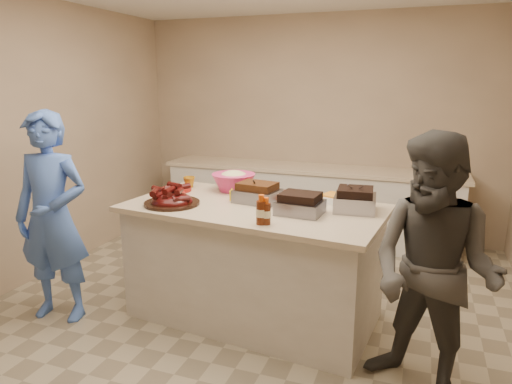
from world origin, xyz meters
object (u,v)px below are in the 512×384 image
(rib_platter, at_px, (172,204))
(guest_blue, at_px, (63,315))
(coleslaw_bowl, at_px, (234,191))
(mustard_bottle, at_px, (232,201))
(roasting_pan, at_px, (354,211))
(bbq_bottle_b, at_px, (266,224))
(bbq_bottle_a, at_px, (261,224))
(plastic_cup, at_px, (189,187))
(island, at_px, (254,315))

(rib_platter, height_order, guest_blue, rib_platter)
(coleslaw_bowl, bearing_deg, mustard_bottle, -69.74)
(coleslaw_bowl, height_order, guest_blue, coleslaw_bowl)
(roasting_pan, height_order, bbq_bottle_b, bbq_bottle_b)
(rib_platter, relative_size, mustard_bottle, 4.05)
(bbq_bottle_a, relative_size, plastic_cup, 1.94)
(island, height_order, bbq_bottle_b, bbq_bottle_b)
(guest_blue, bearing_deg, roasting_pan, 7.18)
(mustard_bottle, relative_size, guest_blue, 0.06)
(plastic_cup, relative_size, guest_blue, 0.06)
(rib_platter, distance_m, mustard_bottle, 0.49)
(coleslaw_bowl, xyz_separation_m, mustard_bottle, (0.12, -0.33, 0.00))
(rib_platter, height_order, bbq_bottle_b, bbq_bottle_b)
(roasting_pan, bearing_deg, coleslaw_bowl, 160.57)
(bbq_bottle_b, bearing_deg, bbq_bottle_a, -162.97)
(bbq_bottle_b, relative_size, mustard_bottle, 1.72)
(roasting_pan, distance_m, bbq_bottle_a, 0.79)
(roasting_pan, relative_size, guest_blue, 0.18)
(rib_platter, relative_size, coleslaw_bowl, 1.14)
(plastic_cup, height_order, guest_blue, plastic_cup)
(coleslaw_bowl, xyz_separation_m, bbq_bottle_b, (0.59, -0.83, 0.00))
(island, height_order, mustard_bottle, mustard_bottle)
(island, relative_size, guest_blue, 1.18)
(island, height_order, plastic_cup, plastic_cup)
(bbq_bottle_a, height_order, plastic_cup, bbq_bottle_a)
(rib_platter, height_order, mustard_bottle, rib_platter)
(plastic_cup, bearing_deg, roasting_pan, -9.80)
(coleslaw_bowl, distance_m, plastic_cup, 0.44)
(roasting_pan, height_order, guest_blue, roasting_pan)
(island, height_order, roasting_pan, roasting_pan)
(roasting_pan, height_order, bbq_bottle_a, bbq_bottle_a)
(island, distance_m, bbq_bottle_a, 1.07)
(bbq_bottle_a, xyz_separation_m, plastic_cup, (-1.00, 0.82, 0.00))
(bbq_bottle_b, height_order, mustard_bottle, bbq_bottle_b)
(roasting_pan, xyz_separation_m, mustard_bottle, (-0.99, -0.04, -0.00))
(bbq_bottle_a, xyz_separation_m, guest_blue, (-1.73, -0.11, -0.95))
(bbq_bottle_b, bearing_deg, roasting_pan, 46.23)
(island, xyz_separation_m, bbq_bottle_a, (0.21, -0.43, 0.95))
(plastic_cup, bearing_deg, guest_blue, -127.99)
(coleslaw_bowl, bearing_deg, bbq_bottle_b, -54.69)
(bbq_bottle_b, distance_m, plastic_cup, 1.31)
(coleslaw_bowl, distance_m, mustard_bottle, 0.35)
(bbq_bottle_b, xyz_separation_m, mustard_bottle, (-0.47, 0.50, 0.00))
(coleslaw_bowl, bearing_deg, plastic_cup, -178.06)
(mustard_bottle, bearing_deg, roasting_pan, 2.56)
(island, bearing_deg, mustard_bottle, 165.99)
(roasting_pan, bearing_deg, plastic_cup, 165.03)
(island, xyz_separation_m, mustard_bottle, (-0.22, 0.08, 0.95))
(island, distance_m, plastic_cup, 1.29)
(coleslaw_bowl, relative_size, guest_blue, 0.23)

